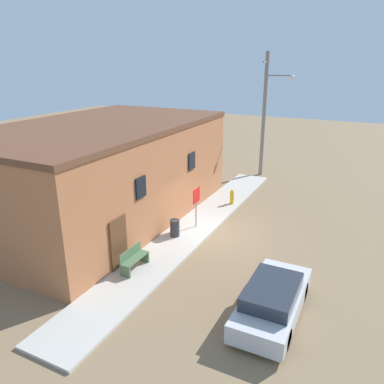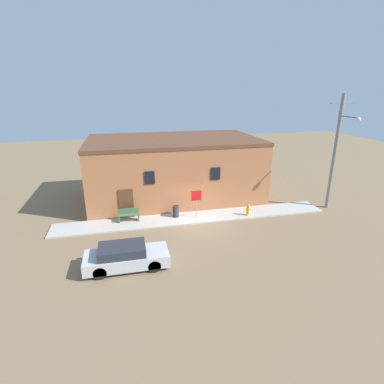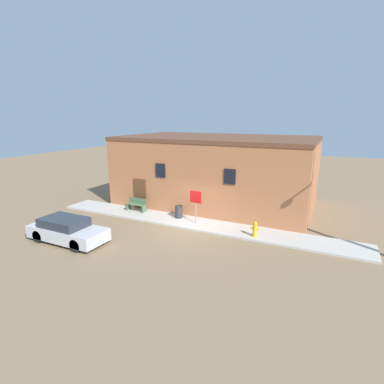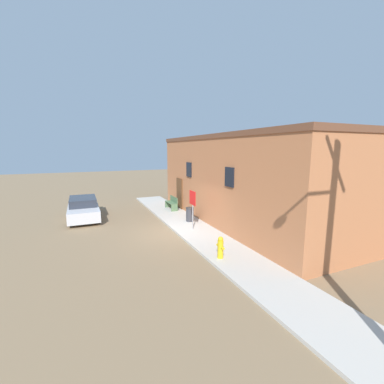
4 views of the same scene
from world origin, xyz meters
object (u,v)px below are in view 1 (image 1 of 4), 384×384
object	(u,v)px
bench	(134,259)
parked_car	(273,300)
trash_bin	(175,228)
fire_hydrant	(232,197)
stop_sign	(196,200)
utility_pole	(266,112)

from	to	relation	value
bench	parked_car	bearing A→B (deg)	-93.19
trash_bin	parked_car	xyz separation A→B (m)	(-3.59, -5.57, 0.11)
fire_hydrant	bench	size ratio (longest dim) A/B	0.61
stop_sign	parked_car	size ratio (longest dim) A/B	0.47
trash_bin	parked_car	size ratio (longest dim) A/B	0.19
trash_bin	parked_car	bearing A→B (deg)	-122.79
fire_hydrant	utility_pole	distance (m)	7.81
parked_car	fire_hydrant	bearing A→B (deg)	28.13
stop_sign	parked_car	xyz separation A→B (m)	(-4.98, -5.13, -0.89)
stop_sign	bench	xyz separation A→B (m)	(-4.67, 0.49, -0.98)
fire_hydrant	parked_car	distance (m)	9.87
bench	utility_pole	xyz separation A→B (m)	(15.09, -0.78, 4.00)
stop_sign	trash_bin	size ratio (longest dim) A/B	2.49
stop_sign	fire_hydrant	bearing A→B (deg)	-7.36
utility_pole	parked_car	bearing A→B (deg)	-162.56
trash_bin	utility_pole	size ratio (longest dim) A/B	0.09
trash_bin	fire_hydrant	bearing A→B (deg)	-10.21
utility_pole	parked_car	size ratio (longest dim) A/B	1.99
stop_sign	bench	distance (m)	4.80
stop_sign	parked_car	world-z (taller)	stop_sign
bench	stop_sign	bearing A→B (deg)	-5.96
stop_sign	parked_car	distance (m)	7.21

